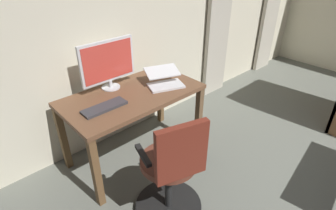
{
  "coord_description": "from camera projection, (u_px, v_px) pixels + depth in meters",
  "views": [
    {
      "loc": [
        2.54,
        -0.77,
        1.94
      ],
      "look_at": [
        1.36,
        -2.06,
        0.91
      ],
      "focal_mm": 28.84,
      "sensor_mm": 36.0,
      "label": 1
    }
  ],
  "objects": [
    {
      "name": "computer_keyboard",
      "position": [
        104.0,
        107.0,
        2.31
      ],
      "size": [
        0.39,
        0.14,
        0.02
      ],
      "primitive_type": "cube",
      "color": "#333338",
      "rests_on": "desk"
    },
    {
      "name": "laptop",
      "position": [
        164.0,
        80.0,
        2.68
      ],
      "size": [
        0.42,
        0.41,
        0.15
      ],
      "rotation": [
        0.0,
        0.0,
        -0.37
      ],
      "color": "silver",
      "rests_on": "desk"
    },
    {
      "name": "office_chair",
      "position": [
        172.0,
        173.0,
        2.04
      ],
      "size": [
        0.56,
        0.56,
        0.99
      ],
      "rotation": [
        0.0,
        0.0,
        2.84
      ],
      "color": "black",
      "rests_on": "ground"
    },
    {
      "name": "computer_monitor",
      "position": [
        108.0,
        63.0,
        2.52
      ],
      "size": [
        0.56,
        0.18,
        0.47
      ],
      "color": "silver",
      "rests_on": "desk"
    },
    {
      "name": "curtain_right_panel",
      "position": [
        220.0,
        5.0,
        3.56
      ],
      "size": [
        0.44,
        0.06,
        2.56
      ],
      "primitive_type": "cube",
      "color": "#BAB3A3",
      "rests_on": "ground"
    },
    {
      "name": "computer_mouse",
      "position": [
        170.0,
        71.0,
        2.96
      ],
      "size": [
        0.06,
        0.1,
        0.04
      ],
      "primitive_type": "ellipsoid",
      "color": "silver",
      "rests_on": "desk"
    },
    {
      "name": "desk",
      "position": [
        133.0,
        102.0,
        2.6
      ],
      "size": [
        1.32,
        0.71,
        0.74
      ],
      "color": "brown",
      "rests_on": "ground"
    }
  ]
}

